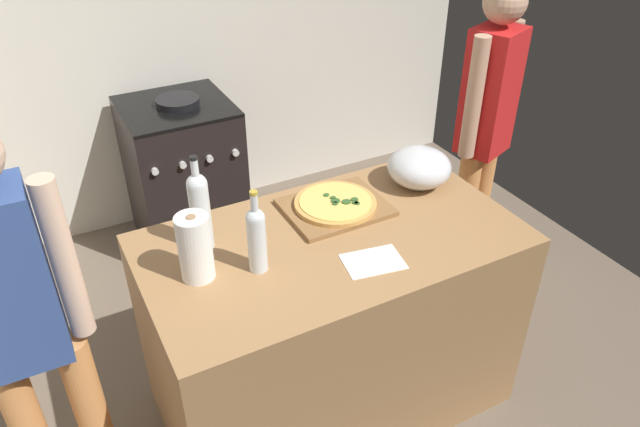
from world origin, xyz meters
TOP-DOWN VIEW (x-y plane):
  - ground_plane at (0.00, 1.22)m, footprint 3.82×3.03m
  - kitchen_wall_rear at (0.00, 2.48)m, footprint 3.82×0.10m
  - counter at (-0.06, 0.57)m, footprint 1.43×0.79m
  - cutting_board at (0.04, 0.73)m, footprint 0.40×0.32m
  - pizza at (0.04, 0.73)m, footprint 0.33×0.33m
  - mixing_bowl at (0.45, 0.74)m, footprint 0.27×0.27m
  - paper_towel_roll at (-0.58, 0.59)m, footprint 0.11×0.11m
  - wine_bottle_amber at (-0.50, 0.75)m, footprint 0.07×0.07m
  - wine_bottle_dark at (-0.38, 0.53)m, footprint 0.07×0.07m
  - recipe_sheet at (-0.01, 0.37)m, footprint 0.23×0.18m
  - stove at (-0.22, 2.08)m, footprint 0.59×0.61m
  - person_in_stripes at (-1.13, 0.59)m, footprint 0.38×0.20m
  - person_in_red at (1.02, 0.98)m, footprint 0.38×0.27m

SIDE VIEW (x-z plane):
  - ground_plane at x=0.00m, z-range -0.02..0.00m
  - counter at x=-0.06m, z-range 0.00..0.89m
  - stove at x=-0.22m, z-range -0.02..0.91m
  - recipe_sheet at x=-0.01m, z-range 0.89..0.89m
  - cutting_board at x=0.04m, z-range 0.89..0.91m
  - person_in_stripes at x=-1.13m, z-range 0.12..1.71m
  - pizza at x=0.04m, z-range 0.91..0.93m
  - person_in_red at x=1.02m, z-range 0.13..1.76m
  - mixing_bowl at x=0.45m, z-range 0.89..1.06m
  - paper_towel_roll at x=-0.58m, z-range 0.89..1.13m
  - wine_bottle_dark at x=-0.38m, z-range 0.87..1.18m
  - wine_bottle_amber at x=-0.50m, z-range 0.87..1.24m
  - kitchen_wall_rear at x=0.00m, z-range 0.00..2.60m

